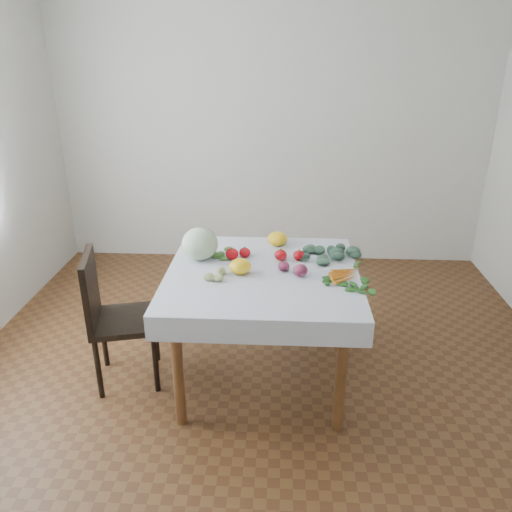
{
  "coord_description": "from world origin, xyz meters",
  "views": [
    {
      "loc": [
        0.11,
        -2.66,
        1.99
      ],
      "look_at": [
        -0.04,
        0.08,
        0.82
      ],
      "focal_mm": 35.0,
      "sensor_mm": 36.0,
      "label": 1
    }
  ],
  "objects": [
    {
      "name": "dill_bunch",
      "position": [
        -0.34,
        0.22,
        0.77
      ],
      "size": [
        0.22,
        0.22,
        0.03
      ],
      "color": "#53863D",
      "rests_on": "tablecloth"
    },
    {
      "name": "basil_bunch",
      "position": [
        0.48,
        -0.15,
        0.76
      ],
      "size": [
        0.29,
        0.21,
        0.01
      ],
      "color": "#25581B",
      "rests_on": "tablecloth"
    },
    {
      "name": "back_wall",
      "position": [
        0.0,
        2.0,
        1.35
      ],
      "size": [
        4.0,
        0.04,
        2.7
      ],
      "primitive_type": "cube",
      "color": "beige",
      "rests_on": "ground"
    },
    {
      "name": "tomato_a",
      "position": [
        -0.12,
        0.21,
        0.79
      ],
      "size": [
        0.09,
        0.09,
        0.06
      ],
      "primitive_type": "ellipsoid",
      "rotation": [
        0.0,
        0.0,
        0.42
      ],
      "color": "red",
      "rests_on": "tablecloth"
    },
    {
      "name": "heirloom_back",
      "position": [
        0.08,
        0.42,
        0.8
      ],
      "size": [
        0.17,
        0.17,
        0.09
      ],
      "primitive_type": "ellipsoid",
      "rotation": [
        0.0,
        0.0,
        -0.43
      ],
      "color": "yellow",
      "rests_on": "tablecloth"
    },
    {
      "name": "table",
      "position": [
        0.0,
        0.0,
        0.65
      ],
      "size": [
        1.0,
        1.0,
        0.75
      ],
      "color": "brown",
      "rests_on": "ground"
    },
    {
      "name": "ground",
      "position": [
        0.0,
        0.0,
        0.0
      ],
      "size": [
        4.0,
        4.0,
        0.0
      ],
      "primitive_type": "plane",
      "color": "#57371B"
    },
    {
      "name": "tomato_c",
      "position": [
        -0.2,
        0.17,
        0.79
      ],
      "size": [
        0.09,
        0.09,
        0.07
      ],
      "primitive_type": "ellipsoid",
      "rotation": [
        0.0,
        0.0,
        -0.15
      ],
      "color": "red",
      "rests_on": "tablecloth"
    },
    {
      "name": "tomato_b",
      "position": [
        0.22,
        0.18,
        0.79
      ],
      "size": [
        0.09,
        0.09,
        0.06
      ],
      "primitive_type": "ellipsoid",
      "rotation": [
        0.0,
        0.0,
        0.38
      ],
      "color": "red",
      "rests_on": "tablecloth"
    },
    {
      "name": "kale_bunch",
      "position": [
        0.43,
        0.2,
        0.78
      ],
      "size": [
        0.32,
        0.32,
        0.05
      ],
      "color": "#375A46",
      "rests_on": "tablecloth"
    },
    {
      "name": "chair",
      "position": [
        -0.92,
        -0.06,
        0.5
      ],
      "size": [
        0.47,
        0.47,
        0.87
      ],
      "color": "black",
      "rests_on": "ground"
    },
    {
      "name": "tomato_d",
      "position": [
        0.1,
        0.17,
        0.79
      ],
      "size": [
        0.09,
        0.09,
        0.07
      ],
      "primitive_type": "ellipsoid",
      "rotation": [
        0.0,
        0.0,
        -0.14
      ],
      "color": "red",
      "rests_on": "tablecloth"
    },
    {
      "name": "heirloom_front",
      "position": [
        -0.13,
        -0.03,
        0.8
      ],
      "size": [
        0.17,
        0.17,
        0.09
      ],
      "primitive_type": "ellipsoid",
      "rotation": [
        0.0,
        0.0,
        -0.38
      ],
      "color": "yellow",
      "rests_on": "tablecloth"
    },
    {
      "name": "onion_b",
      "position": [
        0.22,
        -0.05,
        0.79
      ],
      "size": [
        0.11,
        0.11,
        0.07
      ],
      "primitive_type": "ellipsoid",
      "rotation": [
        0.0,
        0.0,
        -0.31
      ],
      "color": "#5B1A37",
      "rests_on": "tablecloth"
    },
    {
      "name": "carrot_bunch",
      "position": [
        0.48,
        -0.05,
        0.77
      ],
      "size": [
        0.19,
        0.23,
        0.03
      ],
      "color": "orange",
      "rests_on": "tablecloth"
    },
    {
      "name": "tomatillo_cluster",
      "position": [
        -0.29,
        -0.1,
        0.78
      ],
      "size": [
        0.14,
        0.1,
        0.04
      ],
      "color": "#B9C471",
      "rests_on": "tablecloth"
    },
    {
      "name": "onion_a",
      "position": [
        0.12,
        0.02,
        0.79
      ],
      "size": [
        0.08,
        0.08,
        0.06
      ],
      "primitive_type": "ellipsoid",
      "rotation": [
        0.0,
        0.0,
        0.22
      ],
      "color": "#5B1A37",
      "rests_on": "tablecloth"
    },
    {
      "name": "cabbage",
      "position": [
        -0.39,
        0.17,
        0.86
      ],
      "size": [
        0.24,
        0.24,
        0.2
      ],
      "primitive_type": "ellipsoid",
      "rotation": [
        0.0,
        0.0,
        -0.09
      ],
      "color": "beige",
      "rests_on": "tablecloth"
    },
    {
      "name": "tablecloth",
      "position": [
        0.0,
        0.0,
        0.75
      ],
      "size": [
        1.12,
        1.12,
        0.01
      ],
      "primitive_type": "cube",
      "color": "silver",
      "rests_on": "table"
    }
  ]
}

